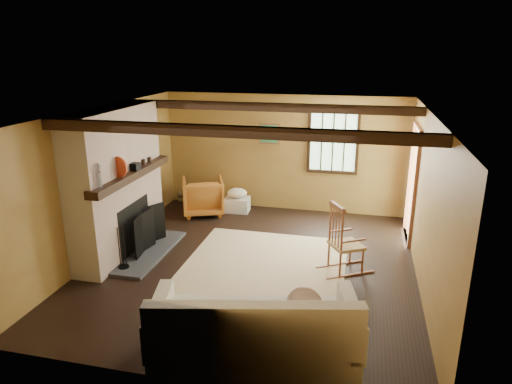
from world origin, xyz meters
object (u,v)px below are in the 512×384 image
(armchair, at_px, (203,196))
(laundry_basket, at_px, (237,204))
(fireplace, at_px, (119,188))
(rocking_chair, at_px, (344,243))
(sofa, at_px, (255,334))

(armchair, bearing_deg, laundry_basket, -177.59)
(fireplace, relative_size, rocking_chair, 2.17)
(laundry_basket, distance_m, armchair, 0.74)
(laundry_basket, bearing_deg, sofa, -72.10)
(fireplace, xyz_separation_m, sofa, (2.81, -2.24, -0.78))
(fireplace, distance_m, armchair, 2.27)
(armchair, bearing_deg, sofa, 94.33)
(fireplace, xyz_separation_m, rocking_chair, (3.63, 0.11, -0.64))
(rocking_chair, bearing_deg, sofa, 129.72)
(fireplace, distance_m, sofa, 3.68)
(sofa, distance_m, armchair, 4.77)
(rocking_chair, relative_size, laundry_basket, 2.21)
(fireplace, height_order, armchair, fireplace)
(fireplace, height_order, sofa, fireplace)
(sofa, bearing_deg, armchair, 103.65)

